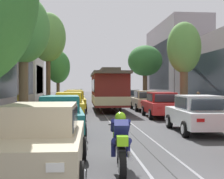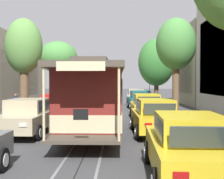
% 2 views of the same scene
% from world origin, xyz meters
% --- Properties ---
extents(ground_plane, '(160.00, 160.00, 0.00)m').
position_xyz_m(ground_plane, '(0.00, 18.10, 0.00)').
color(ground_plane, '#424244').
extents(trolley_track_rails, '(1.14, 53.25, 0.01)m').
position_xyz_m(trolley_track_rails, '(0.00, 20.63, 0.00)').
color(trolley_track_rails, gray).
rests_on(trolley_track_rails, ground).
extents(parked_car_beige_near_left, '(2.07, 4.39, 1.58)m').
position_xyz_m(parked_car_beige_near_left, '(-2.92, 2.17, 0.80)').
color(parked_car_beige_near_left, '#C1B28E').
rests_on(parked_car_beige_near_left, ground).
extents(parked_car_teal_second_left, '(2.14, 4.42, 1.58)m').
position_xyz_m(parked_car_teal_second_left, '(-2.92, 7.91, 0.80)').
color(parked_car_teal_second_left, '#196B70').
rests_on(parked_car_teal_second_left, ground).
extents(parked_car_yellow_mid_left, '(2.05, 4.38, 1.58)m').
position_xyz_m(parked_car_yellow_mid_left, '(-2.84, 14.53, 0.80)').
color(parked_car_yellow_mid_left, gold).
rests_on(parked_car_yellow_mid_left, ground).
extents(parked_car_yellow_fourth_left, '(2.09, 4.40, 1.58)m').
position_xyz_m(parked_car_yellow_fourth_left, '(-2.71, 20.00, 0.80)').
color(parked_car_yellow_fourth_left, gold).
rests_on(parked_car_yellow_fourth_left, ground).
extents(parked_car_yellow_fifth_left, '(2.09, 4.40, 1.58)m').
position_xyz_m(parked_car_yellow_fifth_left, '(-2.79, 26.14, 0.80)').
color(parked_car_yellow_fifth_left, gold).
rests_on(parked_car_yellow_fifth_left, ground).
extents(parked_car_red_near_right, '(2.14, 4.42, 1.58)m').
position_xyz_m(parked_car_red_near_right, '(2.95, 1.56, 0.80)').
color(parked_car_red_near_right, red).
rests_on(parked_car_red_near_right, ground).
extents(parked_car_white_second_right, '(2.13, 4.42, 1.58)m').
position_xyz_m(parked_car_white_second_right, '(2.84, 8.10, 0.80)').
color(parked_car_white_second_right, silver).
rests_on(parked_car_white_second_right, ground).
extents(parked_car_red_mid_right, '(2.11, 4.41, 1.58)m').
position_xyz_m(parked_car_red_mid_right, '(2.87, 14.38, 0.80)').
color(parked_car_red_mid_right, red).
rests_on(parked_car_red_mid_right, ground).
extents(parked_car_beige_fourth_right, '(2.04, 4.38, 1.58)m').
position_xyz_m(parked_car_beige_fourth_right, '(2.98, 20.15, 0.80)').
color(parked_car_beige_fourth_right, '#C1B28E').
rests_on(parked_car_beige_fourth_right, ground).
extents(street_tree_kerb_left_near, '(3.63, 3.60, 6.66)m').
position_xyz_m(street_tree_kerb_left_near, '(-4.90, 3.10, 4.26)').
color(street_tree_kerb_left_near, brown).
rests_on(street_tree_kerb_left_near, ground).
extents(street_tree_kerb_left_second, '(2.79, 2.84, 6.82)m').
position_xyz_m(street_tree_kerb_left_second, '(-5.13, 12.14, 4.91)').
color(street_tree_kerb_left_second, brown).
rests_on(street_tree_kerb_left_second, ground).
extents(street_tree_kerb_right_near, '(3.80, 3.76, 6.32)m').
position_xyz_m(street_tree_kerb_right_near, '(4.87, 3.76, 4.73)').
color(street_tree_kerb_right_near, '#4C3826').
rests_on(street_tree_kerb_right_near, ground).
extents(street_tree_kerb_right_second, '(2.24, 2.02, 6.18)m').
position_xyz_m(street_tree_kerb_right_second, '(4.63, 15.29, 4.34)').
color(street_tree_kerb_right_second, brown).
rests_on(street_tree_kerb_right_second, ground).
extents(cable_car_trolley, '(2.59, 9.14, 3.28)m').
position_xyz_m(cable_car_trolley, '(0.00, 19.83, 1.66)').
color(cable_car_trolley, maroon).
rests_on(cable_car_trolley, ground).
extents(motorcycle_with_rider, '(0.57, 1.99, 1.37)m').
position_xyz_m(motorcycle_with_rider, '(-1.12, 2.38, 0.65)').
color(motorcycle_with_rider, black).
rests_on(motorcycle_with_rider, ground).
extents(pedestrian_on_left_pavement, '(0.55, 0.42, 1.60)m').
position_xyz_m(pedestrian_on_left_pavement, '(5.37, 14.69, 0.90)').
color(pedestrian_on_left_pavement, slate).
rests_on(pedestrian_on_left_pavement, ground).
extents(fire_hydrant, '(0.40, 0.22, 0.84)m').
position_xyz_m(fire_hydrant, '(4.47, 8.71, 0.42)').
color(fire_hydrant, red).
rests_on(fire_hydrant, ground).
extents(street_sign_post, '(0.36, 0.08, 2.96)m').
position_xyz_m(street_sign_post, '(-4.39, 1.59, 1.83)').
color(street_sign_post, slate).
rests_on(street_sign_post, ground).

